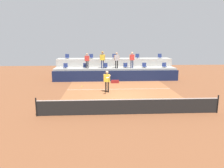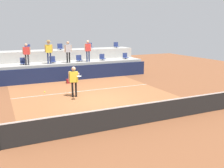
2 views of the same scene
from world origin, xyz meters
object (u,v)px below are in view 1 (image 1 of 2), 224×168
(stadium_chair_lower_far_right, at_px, (164,65))
(tennis_player, at_px, (107,79))
(equipment_bag, at_px, (115,82))
(stadium_chair_lower_mid_right, at_px, (125,66))
(stadium_chair_lower_far_left, at_px, (65,66))
(stadium_chair_upper_far_right, at_px, (160,56))
(stadium_chair_lower_left, at_px, (85,66))
(spectator_in_grey, at_px, (132,58))
(spectator_leaning_on_rail, at_px, (117,59))
(stadium_chair_lower_mid_left, at_px, (105,66))
(stadium_chair_upper_left, at_px, (91,57))
(stadium_chair_upper_far_left, at_px, (67,57))
(stadium_chair_lower_right, at_px, (144,66))
(stadium_chair_upper_right, at_px, (137,56))
(spectator_with_hat, at_px, (102,58))
(stadium_chair_upper_center, at_px, (114,57))
(tennis_ball, at_px, (82,86))
(spectator_in_white, at_px, (87,59))

(stadium_chair_lower_far_right, xyz_separation_m, tennis_player, (-6.45, -5.94, -0.37))
(equipment_bag, bearing_deg, stadium_chair_lower_mid_right, 59.15)
(stadium_chair_lower_far_left, distance_m, stadium_chair_upper_far_right, 10.83)
(stadium_chair_lower_far_left, bearing_deg, stadium_chair_lower_left, 0.00)
(spectator_in_grey, bearing_deg, spectator_leaning_on_rail, 180.00)
(stadium_chair_lower_mid_left, xyz_separation_m, stadium_chair_upper_left, (-1.59, 1.80, 0.85))
(stadium_chair_upper_far_left, bearing_deg, spectator_in_grey, -17.07)
(stadium_chair_lower_right, bearing_deg, spectator_leaning_on_rail, -172.82)
(spectator_in_grey, bearing_deg, stadium_chair_upper_right, 66.23)
(stadium_chair_lower_far_left, xyz_separation_m, spectator_with_hat, (3.94, -0.38, 0.89))
(stadium_chair_lower_left, height_order, stadium_chair_lower_mid_left, same)
(stadium_chair_upper_far_left, distance_m, stadium_chair_upper_left, 2.73)
(stadium_chair_lower_mid_left, distance_m, stadium_chair_lower_mid_right, 2.16)
(stadium_chair_upper_right, xyz_separation_m, stadium_chair_upper_far_right, (2.63, 0.00, 0.00))
(stadium_chair_lower_mid_left, distance_m, stadium_chair_lower_right, 4.21)
(stadium_chair_lower_right, distance_m, stadium_chair_upper_center, 3.72)
(spectator_with_hat, height_order, spectator_leaning_on_rail, spectator_with_hat)
(stadium_chair_lower_left, xyz_separation_m, stadium_chair_upper_right, (5.92, 1.80, 0.85))
(stadium_chair_lower_mid_right, distance_m, stadium_chair_lower_right, 2.05)
(stadium_chair_upper_far_left, xyz_separation_m, tennis_ball, (2.39, -9.07, -1.49))
(stadium_chair_upper_far_right, height_order, tennis_ball, stadium_chair_upper_far_right)
(stadium_chair_lower_right, distance_m, stadium_chair_upper_right, 2.04)
(stadium_chair_lower_left, bearing_deg, stadium_chair_upper_center, 29.09)
(stadium_chair_lower_mid_left, height_order, stadium_chair_lower_right, same)
(stadium_chair_lower_right, distance_m, spectator_with_hat, 4.63)
(stadium_chair_lower_right, xyz_separation_m, stadium_chair_upper_far_left, (-8.53, 1.80, 0.85))
(stadium_chair_upper_right, height_order, spectator_with_hat, spectator_with_hat)
(stadium_chair_lower_mid_left, height_order, stadium_chair_lower_far_right, same)
(stadium_chair_upper_left, height_order, spectator_leaning_on_rail, spectator_leaning_on_rail)
(stadium_chair_lower_mid_left, distance_m, stadium_chair_upper_left, 2.55)
(stadium_chair_lower_mid_left, xyz_separation_m, stadium_chair_lower_right, (4.21, 0.00, 0.00))
(stadium_chair_lower_left, bearing_deg, spectator_in_white, -58.31)
(stadium_chair_upper_far_right, height_order, equipment_bag, stadium_chair_upper_far_right)
(stadium_chair_lower_mid_right, height_order, tennis_ball, stadium_chair_lower_mid_right)
(stadium_chair_lower_right, distance_m, stadium_chair_upper_left, 6.13)
(stadium_chair_lower_left, height_order, stadium_chair_upper_far_left, stadium_chair_upper_far_left)
(stadium_chair_upper_far_right, bearing_deg, stadium_chair_lower_far_left, -170.40)
(stadium_chair_lower_left, relative_size, stadium_chair_lower_far_right, 1.00)
(stadium_chair_lower_right, distance_m, spectator_in_grey, 1.68)
(stadium_chair_lower_mid_left, xyz_separation_m, stadium_chair_upper_right, (3.76, 1.80, 0.85))
(stadium_chair_lower_mid_right, height_order, stadium_chair_lower_far_right, same)
(stadium_chair_lower_mid_left, relative_size, spectator_with_hat, 0.29)
(stadium_chair_lower_far_left, distance_m, spectator_in_white, 2.47)
(stadium_chair_upper_left, bearing_deg, spectator_in_grey, -26.48)
(stadium_chair_upper_center, xyz_separation_m, equipment_bag, (-0.20, -3.95, -2.16))
(stadium_chair_upper_far_right, bearing_deg, stadium_chair_lower_far_right, -89.08)
(stadium_chair_lower_far_right, distance_m, stadium_chair_upper_far_left, 10.92)
(stadium_chair_upper_left, height_order, stadium_chair_upper_right, same)
(stadium_chair_lower_far_left, distance_m, spectator_leaning_on_rail, 5.49)
(stadium_chair_upper_far_right, xyz_separation_m, tennis_ball, (-8.32, -9.07, -1.49))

